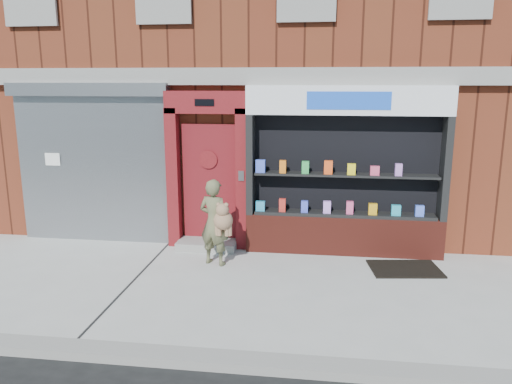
# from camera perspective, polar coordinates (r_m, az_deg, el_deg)

# --- Properties ---
(ground) EXTENTS (80.00, 80.00, 0.00)m
(ground) POSITION_cam_1_polar(r_m,az_deg,el_deg) (7.76, -2.97, -10.74)
(ground) COLOR #9E9E99
(ground) RESTS_ON ground
(curb) EXTENTS (60.00, 0.30, 0.12)m
(curb) POSITION_cam_1_polar(r_m,az_deg,el_deg) (5.87, -7.03, -18.41)
(curb) COLOR gray
(curb) RESTS_ON ground
(building) EXTENTS (12.00, 8.16, 8.00)m
(building) POSITION_cam_1_polar(r_m,az_deg,el_deg) (13.10, 1.83, 16.64)
(building) COLOR #5E2515
(building) RESTS_ON ground
(shutter_bay) EXTENTS (3.10, 0.30, 3.04)m
(shutter_bay) POSITION_cam_1_polar(r_m,az_deg,el_deg) (10.02, -18.15, 4.20)
(shutter_bay) COLOR gray
(shutter_bay) RESTS_ON ground
(red_door_bay) EXTENTS (1.52, 0.58, 2.90)m
(red_door_bay) POSITION_cam_1_polar(r_m,az_deg,el_deg) (9.25, -5.54, 2.47)
(red_door_bay) COLOR #5A0F13
(red_door_bay) RESTS_ON ground
(pharmacy_bay) EXTENTS (3.50, 0.41, 3.00)m
(pharmacy_bay) POSITION_cam_1_polar(r_m,az_deg,el_deg) (8.99, 10.10, 1.49)
(pharmacy_bay) COLOR maroon
(pharmacy_bay) RESTS_ON ground
(woman) EXTENTS (0.65, 0.54, 1.48)m
(woman) POSITION_cam_1_polar(r_m,az_deg,el_deg) (8.43, -4.66, -3.40)
(woman) COLOR brown
(woman) RESTS_ON ground
(doormat) EXTENTS (1.23, 0.93, 0.03)m
(doormat) POSITION_cam_1_polar(r_m,az_deg,el_deg) (8.76, 16.64, -8.40)
(doormat) COLOR black
(doormat) RESTS_ON ground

